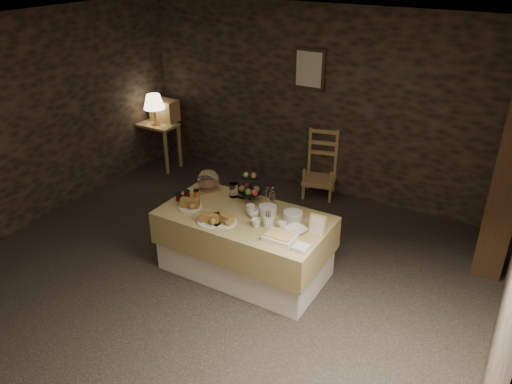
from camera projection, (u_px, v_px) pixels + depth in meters
The scene contains 27 objects.
ground_plane at pixel (220, 272), 5.55m from camera, with size 5.50×5.00×0.01m, color black.
room_shell at pixel (215, 141), 4.84m from camera, with size 5.52×5.02×2.60m.
buffet_table at pixel (245, 240), 5.39m from camera, with size 1.81×0.96×0.71m.
console_table at pixel (156, 131), 7.88m from camera, with size 0.68×0.39×0.73m.
table_lamp at pixel (154, 102), 7.60m from camera, with size 0.32×0.32×0.48m.
wine_rack at pixel (164, 110), 7.87m from camera, with size 0.42×0.26×0.34m, color #9A7346.
chair at pixel (322, 167), 7.09m from camera, with size 0.53×0.52×0.74m.
framed_picture at pixel (309, 69), 6.72m from camera, with size 0.45×0.04×0.55m.
plate_stack_a at pixel (268, 210), 5.24m from camera, with size 0.19×0.19×0.10m, color silver.
plate_stack_b at pixel (293, 216), 5.16m from camera, with size 0.20×0.20×0.09m, color silver.
cutlery_holder at pixel (268, 222), 5.01m from camera, with size 0.10×0.10×0.12m, color silver.
cup_a at pixel (253, 213), 5.20m from camera, with size 0.12×0.12×0.09m, color silver.
cup_b at pixel (256, 223), 5.02m from camera, with size 0.10×0.10×0.09m, color silver.
mug_c at pixel (251, 209), 5.27m from camera, with size 0.09×0.09×0.10m, color silver.
mug_d at pixel (282, 226), 4.96m from camera, with size 0.08×0.08×0.09m, color silver.
bowl at pixel (296, 230), 4.93m from camera, with size 0.21×0.21×0.05m, color silver.
cake_dome at pixel (208, 182), 5.74m from camera, with size 0.26×0.26×0.26m.
fruit_stand at pixel (250, 189), 5.49m from camera, with size 0.27×0.27×0.38m.
bread_platter_left at pixel (190, 204), 5.38m from camera, with size 0.26×0.26×0.11m.
bread_platter_center at pixel (210, 219), 5.10m from camera, with size 0.26×0.26×0.11m.
bread_platter_right at pixel (224, 219), 5.09m from camera, with size 0.26×0.26×0.11m.
jam_jars at pixel (186, 197), 5.55m from camera, with size 0.18×0.26×0.07m.
tart_dish at pixel (280, 237), 4.80m from camera, with size 0.30×0.22×0.07m.
square_dish at pixel (301, 248), 4.65m from camera, with size 0.14×0.14×0.04m, color silver.
menu_frame at pixel (317, 225), 4.89m from camera, with size 0.17×0.02×0.22m, color #9A7346.
storage_jar_a at pixel (234, 190), 5.60m from camera, with size 0.10×0.10×0.16m, color white.
storage_jar_b at pixel (242, 192), 5.59m from camera, with size 0.09×0.09×0.14m, color white.
Camera 1 is at (2.64, -3.72, 3.30)m, focal length 35.00 mm.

